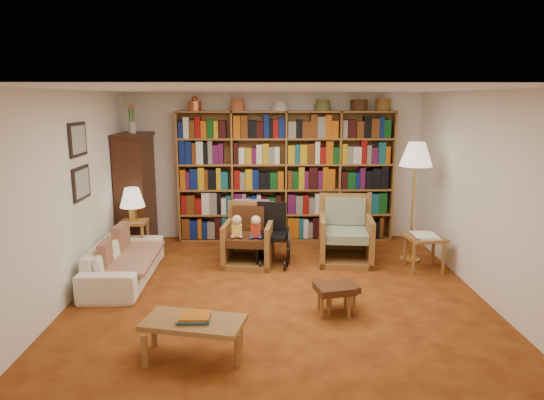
{
  "coord_description": "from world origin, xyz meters",
  "views": [
    {
      "loc": [
        -0.17,
        -5.77,
        2.39
      ],
      "look_at": [
        -0.06,
        0.6,
        1.06
      ],
      "focal_mm": 32.0,
      "sensor_mm": 36.0,
      "label": 1
    }
  ],
  "objects_px": {
    "armchair_leather": "(249,238)",
    "floor_lamp": "(416,159)",
    "footstool_b": "(341,289)",
    "coffee_table": "(194,325)",
    "armchair_sage": "(344,236)",
    "side_table_lamp": "(134,231)",
    "side_table_papers": "(425,242)",
    "footstool_a": "(334,290)",
    "sofa": "(124,261)",
    "wheelchair": "(272,236)"
  },
  "relations": [
    {
      "from": "footstool_b",
      "to": "coffee_table",
      "type": "distance_m",
      "value": 1.84
    },
    {
      "from": "sofa",
      "to": "side_table_papers",
      "type": "xyz_separation_m",
      "value": [
        4.15,
        0.31,
        0.15
      ]
    },
    {
      "from": "side_table_lamp",
      "to": "sofa",
      "type": "bearing_deg",
      "value": -83.82
    },
    {
      "from": "coffee_table",
      "to": "footstool_b",
      "type": "bearing_deg",
      "value": 33.0
    },
    {
      "from": "armchair_leather",
      "to": "sofa",
      "type": "bearing_deg",
      "value": -156.98
    },
    {
      "from": "armchair_sage",
      "to": "floor_lamp",
      "type": "height_order",
      "value": "floor_lamp"
    },
    {
      "from": "coffee_table",
      "to": "side_table_papers",
      "type": "bearing_deg",
      "value": 38.43
    },
    {
      "from": "side_table_lamp",
      "to": "footstool_a",
      "type": "height_order",
      "value": "side_table_lamp"
    },
    {
      "from": "footstool_a",
      "to": "floor_lamp",
      "type": "bearing_deg",
      "value": 52.28
    },
    {
      "from": "wheelchair",
      "to": "floor_lamp",
      "type": "distance_m",
      "value": 2.37
    },
    {
      "from": "armchair_sage",
      "to": "side_table_papers",
      "type": "xyz_separation_m",
      "value": [
        1.06,
        -0.47,
        0.04
      ]
    },
    {
      "from": "wheelchair",
      "to": "side_table_lamp",
      "type": "bearing_deg",
      "value": 172.91
    },
    {
      "from": "side_table_lamp",
      "to": "coffee_table",
      "type": "relative_size",
      "value": 0.58
    },
    {
      "from": "side_table_lamp",
      "to": "armchair_leather",
      "type": "height_order",
      "value": "armchair_leather"
    },
    {
      "from": "sofa",
      "to": "footstool_b",
      "type": "relative_size",
      "value": 4.21
    },
    {
      "from": "armchair_sage",
      "to": "coffee_table",
      "type": "xyz_separation_m",
      "value": [
        -1.87,
        -2.8,
        -0.05
      ]
    },
    {
      "from": "footstool_a",
      "to": "footstool_b",
      "type": "height_order",
      "value": "footstool_a"
    },
    {
      "from": "side_table_lamp",
      "to": "armchair_leather",
      "type": "bearing_deg",
      "value": -7.32
    },
    {
      "from": "footstool_a",
      "to": "footstool_b",
      "type": "relative_size",
      "value": 1.11
    },
    {
      "from": "coffee_table",
      "to": "armchair_leather",
      "type": "bearing_deg",
      "value": 80.94
    },
    {
      "from": "wheelchair",
      "to": "floor_lamp",
      "type": "bearing_deg",
      "value": 1.32
    },
    {
      "from": "floor_lamp",
      "to": "coffee_table",
      "type": "xyz_separation_m",
      "value": [
        -2.87,
        -2.73,
        -1.22
      ]
    },
    {
      "from": "armchair_leather",
      "to": "floor_lamp",
      "type": "relative_size",
      "value": 0.5
    },
    {
      "from": "armchair_leather",
      "to": "footstool_a",
      "type": "relative_size",
      "value": 1.9
    },
    {
      "from": "side_table_papers",
      "to": "coffee_table",
      "type": "bearing_deg",
      "value": -141.57
    },
    {
      "from": "armchair_sage",
      "to": "floor_lamp",
      "type": "bearing_deg",
      "value": -4.12
    },
    {
      "from": "floor_lamp",
      "to": "coffee_table",
      "type": "distance_m",
      "value": 4.14
    },
    {
      "from": "armchair_leather",
      "to": "armchair_sage",
      "type": "bearing_deg",
      "value": 3.3
    },
    {
      "from": "side_table_lamp",
      "to": "armchair_sage",
      "type": "height_order",
      "value": "armchair_sage"
    },
    {
      "from": "wheelchair",
      "to": "side_table_papers",
      "type": "height_order",
      "value": "wheelchair"
    },
    {
      "from": "wheelchair",
      "to": "footstool_a",
      "type": "distance_m",
      "value": 1.91
    },
    {
      "from": "side_table_lamp",
      "to": "side_table_papers",
      "type": "xyz_separation_m",
      "value": [
        4.25,
        -0.61,
        -0.01
      ]
    },
    {
      "from": "footstool_a",
      "to": "coffee_table",
      "type": "bearing_deg",
      "value": -148.28
    },
    {
      "from": "floor_lamp",
      "to": "footstool_a",
      "type": "distance_m",
      "value": 2.63
    },
    {
      "from": "armchair_sage",
      "to": "side_table_papers",
      "type": "height_order",
      "value": "armchair_sage"
    },
    {
      "from": "footstool_a",
      "to": "armchair_sage",
      "type": "bearing_deg",
      "value": 77.45
    },
    {
      "from": "armchair_leather",
      "to": "floor_lamp",
      "type": "distance_m",
      "value": 2.7
    },
    {
      "from": "sofa",
      "to": "floor_lamp",
      "type": "distance_m",
      "value": 4.33
    },
    {
      "from": "footstool_b",
      "to": "side_table_lamp",
      "type": "bearing_deg",
      "value": 145.91
    },
    {
      "from": "armchair_sage",
      "to": "side_table_papers",
      "type": "bearing_deg",
      "value": -23.84
    },
    {
      "from": "armchair_sage",
      "to": "footstool_a",
      "type": "distance_m",
      "value": 1.95
    },
    {
      "from": "sofa",
      "to": "side_table_papers",
      "type": "distance_m",
      "value": 4.16
    },
    {
      "from": "armchair_sage",
      "to": "footstool_b",
      "type": "bearing_deg",
      "value": -100.4
    },
    {
      "from": "side_table_papers",
      "to": "footstool_a",
      "type": "bearing_deg",
      "value": -136.02
    },
    {
      "from": "side_table_lamp",
      "to": "coffee_table",
      "type": "bearing_deg",
      "value": -65.9
    },
    {
      "from": "side_table_lamp",
      "to": "wheelchair",
      "type": "distance_m",
      "value": 2.11
    },
    {
      "from": "sofa",
      "to": "footstool_a",
      "type": "bearing_deg",
      "value": -112.99
    },
    {
      "from": "coffee_table",
      "to": "wheelchair",
      "type": "bearing_deg",
      "value": 73.75
    },
    {
      "from": "footstool_b",
      "to": "coffee_table",
      "type": "bearing_deg",
      "value": -147.0
    },
    {
      "from": "sofa",
      "to": "side_table_lamp",
      "type": "bearing_deg",
      "value": 5.93
    }
  ]
}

